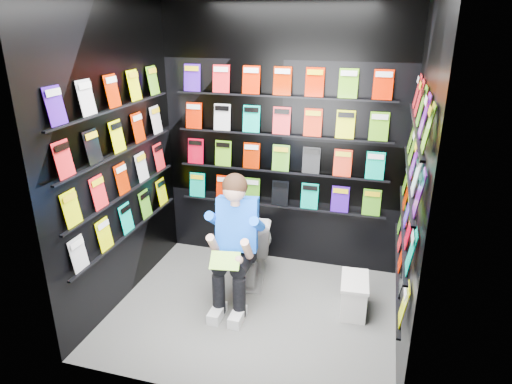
# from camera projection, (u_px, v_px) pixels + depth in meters

# --- Properties ---
(floor) EXTENTS (2.40, 2.40, 0.00)m
(floor) POSITION_uv_depth(u_px,v_px,m) (253.00, 311.00, 4.00)
(floor) COLOR #5B5B59
(floor) RESTS_ON ground
(wall_back) EXTENTS (2.40, 0.04, 2.60)m
(wall_back) POSITION_uv_depth(u_px,v_px,m) (282.00, 139.00, 4.43)
(wall_back) COLOR black
(wall_back) RESTS_ON floor
(wall_front) EXTENTS (2.40, 0.04, 2.60)m
(wall_front) POSITION_uv_depth(u_px,v_px,m) (205.00, 223.00, 2.63)
(wall_front) COLOR black
(wall_front) RESTS_ON floor
(wall_left) EXTENTS (0.04, 2.00, 2.60)m
(wall_left) POSITION_uv_depth(u_px,v_px,m) (117.00, 158.00, 3.84)
(wall_left) COLOR black
(wall_left) RESTS_ON floor
(wall_right) EXTENTS (0.04, 2.00, 2.60)m
(wall_right) POSITION_uv_depth(u_px,v_px,m) (416.00, 185.00, 3.22)
(wall_right) COLOR black
(wall_right) RESTS_ON floor
(comics_back) EXTENTS (2.10, 0.06, 1.37)m
(comics_back) POSITION_uv_depth(u_px,v_px,m) (281.00, 140.00, 4.40)
(comics_back) COLOR red
(comics_back) RESTS_ON wall_back
(comics_left) EXTENTS (0.06, 1.70, 1.37)m
(comics_left) POSITION_uv_depth(u_px,v_px,m) (120.00, 158.00, 3.83)
(comics_left) COLOR red
(comics_left) RESTS_ON wall_left
(comics_right) EXTENTS (0.06, 1.70, 1.37)m
(comics_right) POSITION_uv_depth(u_px,v_px,m) (411.00, 184.00, 3.23)
(comics_right) COLOR red
(comics_right) RESTS_ON wall_right
(toilet) EXTENTS (0.54, 0.81, 0.73)m
(toilet) POSITION_uv_depth(u_px,v_px,m) (251.00, 244.00, 4.39)
(toilet) COLOR white
(toilet) RESTS_ON floor
(longbox) EXTENTS (0.24, 0.40, 0.29)m
(longbox) POSITION_uv_depth(u_px,v_px,m) (354.00, 297.00, 3.95)
(longbox) COLOR white
(longbox) RESTS_ON floor
(longbox_lid) EXTENTS (0.26, 0.42, 0.03)m
(longbox_lid) POSITION_uv_depth(u_px,v_px,m) (355.00, 281.00, 3.90)
(longbox_lid) COLOR white
(longbox_lid) RESTS_ON longbox
(reader) EXTENTS (0.58, 0.77, 1.28)m
(reader) POSITION_uv_depth(u_px,v_px,m) (238.00, 225.00, 3.92)
(reader) COLOR blue
(reader) RESTS_ON toilet
(held_comic) EXTENTS (0.26, 0.18, 0.10)m
(held_comic) POSITION_uv_depth(u_px,v_px,m) (225.00, 261.00, 3.66)
(held_comic) COLOR green
(held_comic) RESTS_ON reader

